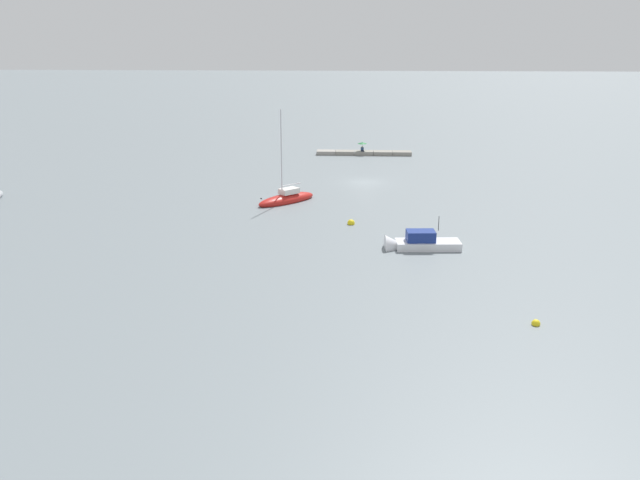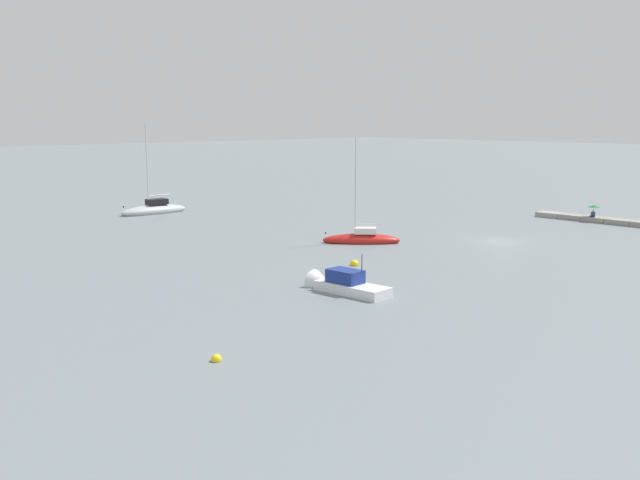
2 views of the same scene
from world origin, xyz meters
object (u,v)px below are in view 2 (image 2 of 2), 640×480
object	(u,v)px
umbrella_open_green	(594,206)
motorboat_white_near	(341,286)
sailboat_red_mid	(362,239)
mooring_buoy_far	(216,359)
person_seated_blue_left	(593,214)
mooring_buoy_mid	(354,264)
sailboat_grey_far	(154,210)

from	to	relation	value
umbrella_open_green	motorboat_white_near	xyz separation A→B (m)	(-3.96, 41.72, -1.30)
sailboat_red_mid	mooring_buoy_far	bearing A→B (deg)	166.77
umbrella_open_green	motorboat_white_near	distance (m)	41.93
person_seated_blue_left	mooring_buoy_far	bearing A→B (deg)	90.91
person_seated_blue_left	sailboat_red_mid	xyz separation A→B (m)	(7.67, 27.33, -0.45)
motorboat_white_near	mooring_buoy_mid	bearing A→B (deg)	33.95
person_seated_blue_left	mooring_buoy_mid	xyz separation A→B (m)	(1.15, 34.98, -0.68)
sailboat_grey_far	umbrella_open_green	bearing A→B (deg)	-140.44
mooring_buoy_far	sailboat_grey_far	bearing A→B (deg)	-27.86
mooring_buoy_mid	sailboat_red_mid	bearing A→B (deg)	-49.54
mooring_buoy_mid	person_seated_blue_left	bearing A→B (deg)	-91.89
sailboat_grey_far	motorboat_white_near	distance (m)	43.46
umbrella_open_green	mooring_buoy_far	distance (m)	56.25
person_seated_blue_left	mooring_buoy_far	distance (m)	56.02
mooring_buoy_mid	umbrella_open_green	bearing A→B (deg)	-91.85
sailboat_red_mid	mooring_buoy_mid	size ratio (longest dim) A/B	14.57
mooring_buoy_far	mooring_buoy_mid	bearing A→B (deg)	-61.80
mooring_buoy_mid	mooring_buoy_far	distance (m)	22.92
umbrella_open_green	mooring_buoy_mid	bearing A→B (deg)	88.15
sailboat_grey_far	motorboat_white_near	xyz separation A→B (m)	(-41.91, 11.51, -0.06)
person_seated_blue_left	umbrella_open_green	bearing A→B (deg)	-95.40
person_seated_blue_left	sailboat_red_mid	world-z (taller)	sailboat_red_mid
motorboat_white_near	mooring_buoy_mid	world-z (taller)	motorboat_white_near
person_seated_blue_left	mooring_buoy_far	size ratio (longest dim) A/B	1.46
umbrella_open_green	sailboat_grey_far	bearing A→B (deg)	38.52
motorboat_white_near	mooring_buoy_mid	size ratio (longest dim) A/B	9.11
umbrella_open_green	mooring_buoy_mid	size ratio (longest dim) A/B	1.99
umbrella_open_green	mooring_buoy_far	size ratio (longest dim) A/B	2.61
sailboat_red_mid	motorboat_white_near	size ratio (longest dim) A/B	1.60
umbrella_open_green	sailboat_red_mid	world-z (taller)	sailboat_red_mid
person_seated_blue_left	umbrella_open_green	distance (m)	0.88
umbrella_open_green	mooring_buoy_mid	xyz separation A→B (m)	(1.14, 35.19, -1.54)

